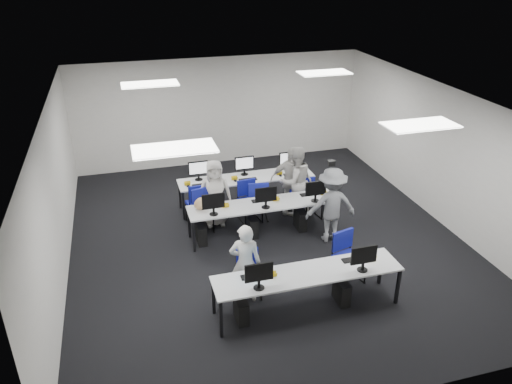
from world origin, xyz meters
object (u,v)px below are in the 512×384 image
object	(u,v)px
student_2	(215,193)
photographer	(331,205)
student_0	(245,263)
student_3	(291,181)
chair_2	(202,217)
desk_mid	(263,206)
chair_5	(199,211)
chair_6	(257,206)
chair_7	(300,199)
desk_front	(308,275)
chair_1	(348,266)
chair_4	(309,206)
chair_3	(250,208)
chair_0	(249,281)
student_1	(295,181)

from	to	relation	value
student_2	photographer	world-z (taller)	photographer
photographer	student_2	bearing A→B (deg)	-25.24
student_0	student_3	bearing A→B (deg)	-106.76
chair_2	photographer	xyz separation A→B (m)	(2.52, -1.18, 0.51)
desk_mid	photographer	distance (m)	1.43
chair_5	chair_6	xyz separation A→B (m)	(1.33, -0.11, 0.00)
chair_6	photographer	size ratio (longest dim) A/B	0.59
student_0	chair_7	bearing A→B (deg)	-109.67
desk_front	chair_2	xyz separation A→B (m)	(-1.24, 3.18, -0.38)
desk_mid	chair_7	world-z (taller)	chair_7
chair_1	chair_5	size ratio (longest dim) A/B	1.01
chair_2	student_0	bearing A→B (deg)	-84.17
chair_4	chair_3	bearing A→B (deg)	163.63
chair_7	student_3	world-z (taller)	student_3
chair_3	photographer	distance (m)	1.97
chair_0	student_3	xyz separation A→B (m)	(1.74, 2.74, 0.54)
desk_mid	student_3	xyz separation A→B (m)	(0.89, 0.79, 0.13)
chair_0	chair_1	size ratio (longest dim) A/B	0.88
student_2	chair_3	bearing A→B (deg)	1.40
chair_5	student_2	world-z (taller)	student_2
chair_5	student_2	bearing A→B (deg)	-29.71
photographer	chair_2	bearing A→B (deg)	-19.19
student_2	student_3	size ratio (longest dim) A/B	0.94
chair_4	student_0	bearing A→B (deg)	-137.82
chair_3	student_2	xyz separation A→B (m)	(-0.78, 0.04, 0.47)
chair_6	student_2	world-z (taller)	student_2
student_3	student_1	bearing A→B (deg)	-19.34
desk_front	chair_2	distance (m)	3.43
chair_1	chair_6	xyz separation A→B (m)	(-0.94, 2.77, 0.00)
chair_1	chair_5	xyz separation A→B (m)	(-2.27, 2.88, -0.00)
desk_front	chair_7	distance (m)	3.68
student_1	chair_7	bearing A→B (deg)	-153.43
chair_7	chair_0	bearing A→B (deg)	-138.91
chair_2	student_2	distance (m)	0.59
student_2	chair_4	bearing A→B (deg)	-2.69
chair_0	chair_5	distance (m)	2.81
student_1	photographer	distance (m)	1.35
desk_mid	student_0	distance (m)	2.27
chair_1	chair_7	distance (m)	2.92
chair_7	student_2	distance (m)	2.12
chair_1	chair_4	world-z (taller)	chair_1
student_3	photographer	distance (m)	1.44
chair_4	chair_5	bearing A→B (deg)	164.32
chair_5	chair_4	bearing A→B (deg)	-20.20
chair_6	chair_0	bearing A→B (deg)	-99.78
chair_6	student_3	xyz separation A→B (m)	(0.82, 0.07, 0.50)
chair_2	photographer	bearing A→B (deg)	-25.68
desk_front	chair_5	size ratio (longest dim) A/B	3.35
chair_7	photographer	distance (m)	1.57
student_2	student_3	distance (m)	1.79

